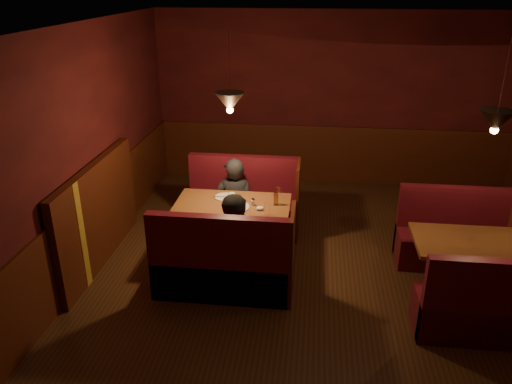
# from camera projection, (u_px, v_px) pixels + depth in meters

# --- Properties ---
(room) EXTENTS (6.02, 7.02, 2.92)m
(room) POSITION_uv_depth(u_px,v_px,m) (313.00, 208.00, 5.41)
(room) COLOR #3C2612
(room) RESTS_ON ground
(main_table) EXTENTS (1.43, 0.87, 1.00)m
(main_table) POSITION_uv_depth(u_px,v_px,m) (233.00, 217.00, 6.24)
(main_table) COLOR brown
(main_table) RESTS_ON ground
(main_bench_far) EXTENTS (1.57, 0.56, 1.07)m
(main_bench_far) POSITION_uv_depth(u_px,v_px,m) (244.00, 208.00, 7.08)
(main_bench_far) COLOR #4C131B
(main_bench_far) RESTS_ON ground
(main_bench_near) EXTENTS (1.57, 0.56, 1.07)m
(main_bench_near) POSITION_uv_depth(u_px,v_px,m) (224.00, 269.00, 5.60)
(main_bench_near) COLOR #4C131B
(main_bench_near) RESTS_ON ground
(second_table) EXTENTS (1.24, 0.79, 0.70)m
(second_table) POSITION_uv_depth(u_px,v_px,m) (470.00, 256.00, 5.52)
(second_table) COLOR brown
(second_table) RESTS_ON ground
(second_bench_far) EXTENTS (1.37, 0.51, 0.98)m
(second_bench_far) POSITION_uv_depth(u_px,v_px,m) (453.00, 240.00, 6.28)
(second_bench_far) COLOR #4C131B
(second_bench_far) RESTS_ON ground
(second_bench_near) EXTENTS (1.37, 0.51, 0.98)m
(second_bench_near) POSITION_uv_depth(u_px,v_px,m) (489.00, 312.00, 4.92)
(second_bench_near) COLOR #4C131B
(second_bench_near) RESTS_ON ground
(diner_a) EXTENTS (0.58, 0.41, 1.50)m
(diner_a) POSITION_uv_depth(u_px,v_px,m) (234.00, 186.00, 6.76)
(diner_a) COLOR black
(diner_a) RESTS_ON ground
(diner_b) EXTENTS (0.86, 0.76, 1.49)m
(diner_b) POSITION_uv_depth(u_px,v_px,m) (238.00, 228.00, 5.64)
(diner_b) COLOR black
(diner_b) RESTS_ON ground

